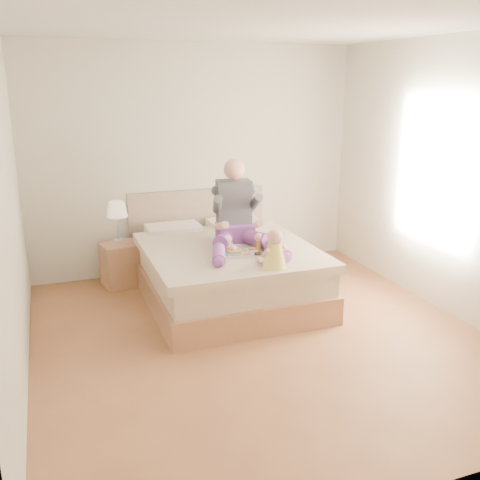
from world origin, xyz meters
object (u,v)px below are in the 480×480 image
object	(u,v)px
nightstand	(121,264)
adult	(237,219)
bed	(223,268)
baby	(274,252)
tray	(242,251)

from	to	relation	value
nightstand	adult	xyz separation A→B (m)	(1.13, -0.82, 0.63)
bed	adult	bearing A→B (deg)	-41.82
nightstand	adult	size ratio (longest dim) A/B	0.43
bed	nightstand	distance (m)	1.23
adult	baby	size ratio (longest dim) A/B	3.08
adult	tray	distance (m)	0.42
nightstand	tray	world-z (taller)	tray
bed	nightstand	world-z (taller)	bed
nightstand	adult	distance (m)	1.53
baby	adult	bearing A→B (deg)	79.82
bed	tray	size ratio (longest dim) A/B	4.40
nightstand	baby	xyz separation A→B (m)	(1.18, -1.65, 0.51)
tray	baby	distance (m)	0.53
tray	nightstand	bearing A→B (deg)	147.51
adult	baby	bearing A→B (deg)	-78.04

